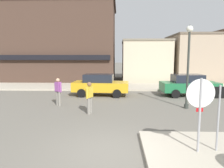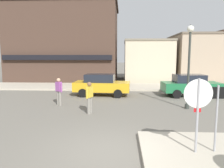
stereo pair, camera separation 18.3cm
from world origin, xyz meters
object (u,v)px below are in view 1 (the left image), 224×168
one_way_sign (219,111)px  pedestrian_crossing_far (89,97)px  stop_sign (200,106)px  lamp_post (189,55)px  parked_car_nearest (100,84)px  pedestrian_crossing_near (58,91)px  parked_car_second (189,85)px

one_way_sign → pedestrian_crossing_far: size_ratio=1.30×
stop_sign → lamp_post: (1.44, 5.84, 1.44)m
parked_car_nearest → pedestrian_crossing_near: 3.95m
one_way_sign → parked_car_second: size_ratio=0.51×
stop_sign → lamp_post: 6.18m
lamp_post → stop_sign: bearing=-103.8°
parked_car_second → pedestrian_crossing_far: (-6.50, -5.09, 0.06)m
parked_car_second → parked_car_nearest: bearing=-179.4°
parked_car_nearest → pedestrian_crossing_near: size_ratio=2.55×
stop_sign → pedestrian_crossing_near: bearing=132.9°
parked_car_second → pedestrian_crossing_far: size_ratio=2.54×
parked_car_second → pedestrian_crossing_far: pedestrian_crossing_far is taller
lamp_post → parked_car_nearest: lamp_post is taller
stop_sign → lamp_post: lamp_post is taller
pedestrian_crossing_near → pedestrian_crossing_far: bearing=-39.9°
lamp_post → pedestrian_crossing_far: lamp_post is taller
pedestrian_crossing_far → stop_sign: bearing=-50.3°
one_way_sign → parked_car_nearest: one_way_sign is taller
one_way_sign → parked_car_nearest: bearing=114.1°
parked_car_second → lamp_post: bearing=-108.8°
pedestrian_crossing_near → pedestrian_crossing_far: size_ratio=1.00×
stop_sign → lamp_post: size_ratio=0.51×
parked_car_second → pedestrian_crossing_near: bearing=-158.6°
pedestrian_crossing_near → pedestrian_crossing_far: (2.06, -1.73, 0.00)m
one_way_sign → pedestrian_crossing_near: (-6.40, 6.19, -0.46)m
stop_sign → parked_car_second: bearing=74.2°
one_way_sign → lamp_post: lamp_post is taller
parked_car_second → pedestrian_crossing_near: (-8.57, -3.36, 0.06)m
parked_car_nearest → pedestrian_crossing_far: 5.02m
one_way_sign → pedestrian_crossing_near: one_way_sign is taller
one_way_sign → parked_car_second: 9.81m
lamp_post → pedestrian_crossing_far: bearing=-166.1°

